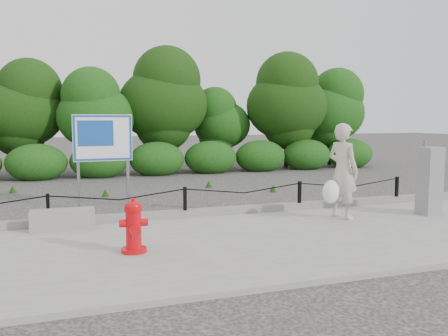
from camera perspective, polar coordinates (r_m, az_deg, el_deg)
name	(u,v)px	position (r m, az deg, el deg)	size (l,w,h in m)	color
ground	(185,221)	(9.34, -4.70, -6.42)	(90.00, 90.00, 0.00)	#2D2B28
sidewalk	(217,245)	(7.47, -0.79, -9.26)	(14.00, 4.00, 0.08)	gray
curb	(184,213)	(9.36, -4.78, -5.46)	(14.00, 0.22, 0.14)	slate
chain_barrier	(185,198)	(9.25, -4.72, -3.66)	(10.06, 0.06, 0.60)	black
treeline	(133,105)	(17.93, -10.92, 7.45)	(20.44, 3.53, 4.59)	black
fire_hydrant	(134,227)	(6.98, -10.82, -6.94)	(0.42, 0.42, 0.79)	red
pedestrian	(342,172)	(9.37, 14.02, -0.50)	(0.83, 0.77, 1.83)	#BAB0A0
concrete_block	(63,219)	(8.76, -18.83, -5.87)	(1.08, 0.38, 0.34)	gray
utility_cabinet	(430,181)	(10.37, 23.51, -1.40)	(0.58, 0.43, 1.50)	gray
advertising_sign	(103,142)	(11.01, -14.39, 3.05)	(1.31, 0.14, 2.09)	slate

